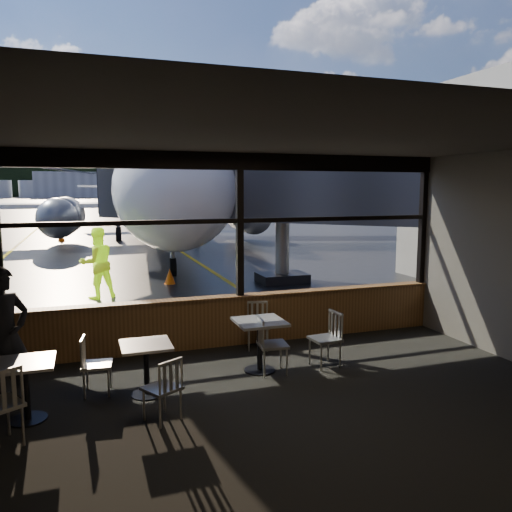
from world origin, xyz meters
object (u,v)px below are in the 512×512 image
chair_mid_w (97,365)px  passenger (5,337)px  jet_bridge (299,207)px  cafe_table_left (26,391)px  cafe_table_near (260,346)px  ground_crew (97,263)px  chair_near_e (325,339)px  chair_mid_s (162,389)px  airliner (156,146)px  cone_nose (170,276)px  chair_near_n (258,326)px  chair_near_w (273,345)px  cone_wing (61,236)px  cafe_table_mid (146,370)px

chair_mid_w → passenger: size_ratio=0.44×
jet_bridge → cafe_table_left: bearing=-132.6°
passenger → cafe_table_near: bearing=-37.9°
jet_bridge → ground_crew: size_ratio=5.67×
cafe_table_near → chair_near_e: size_ratio=0.91×
cafe_table_left → chair_mid_s: 1.68m
airliner → chair_mid_w: bearing=-94.7°
ground_crew → cone_nose: ground_crew is taller
chair_mid_s → cone_nose: size_ratio=1.77×
chair_near_n → cone_nose: 6.82m
jet_bridge → chair_near_n: (-3.39, -5.90, -1.90)m
chair_mid_s → passenger: (-1.87, 1.10, 0.53)m
cafe_table_near → chair_near_w: (0.16, -0.17, 0.04)m
passenger → ground_crew: (1.31, 6.57, 0.00)m
chair_mid_s → cone_wing: bearing=65.2°
chair_near_e → chair_mid_s: bearing=105.5°
chair_near_w → cone_wing: 22.90m
cone_nose → cone_wing: bearing=104.1°
jet_bridge → cone_wing: 17.30m
chair_mid_s → airliner: bearing=52.3°
chair_near_e → cone_wing: size_ratio=1.66×
cafe_table_mid → cafe_table_near: bearing=11.8°
cafe_table_mid → ground_crew: size_ratio=0.40×
cone_wing → cone_nose: bearing=-75.9°
passenger → chair_near_n: bearing=-23.3°
chair_mid_s → jet_bridge: bearing=26.5°
chair_near_n → cone_wing: bearing=-62.1°
cafe_table_left → chair_mid_w: size_ratio=0.91×
cone_nose → chair_near_e: bearing=-81.4°
passenger → chair_near_w: bearing=-40.6°
cafe_table_near → passenger: size_ratio=0.44×
cafe_table_left → chair_mid_w: (0.85, 0.58, 0.04)m
jet_bridge → cone_nose: jet_bridge is taller
cafe_table_left → cone_wing: bearing=91.3°
passenger → chair_near_e: bearing=-40.3°
airliner → passenger: 21.69m
chair_mid_s → passenger: size_ratio=0.44×
ground_crew → cone_wing: 16.03m
chair_mid_w → ground_crew: size_ratio=0.44×
chair_near_n → chair_near_e: bearing=138.2°
ground_crew → airliner: bearing=-122.9°
cafe_table_mid → cone_wing: cafe_table_mid is taller
cafe_table_mid → chair_near_n: chair_near_n is taller
cone_nose → jet_bridge: bearing=-13.1°
passenger → cone_nose: bearing=26.8°
airliner → ground_crew: airliner is taller
jet_bridge → cafe_table_near: jet_bridge is taller
jet_bridge → cafe_table_near: (-3.72, -6.95, -1.92)m
chair_near_n → passenger: (-3.91, -1.17, 0.52)m
chair_near_e → chair_near_n: size_ratio=1.07×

